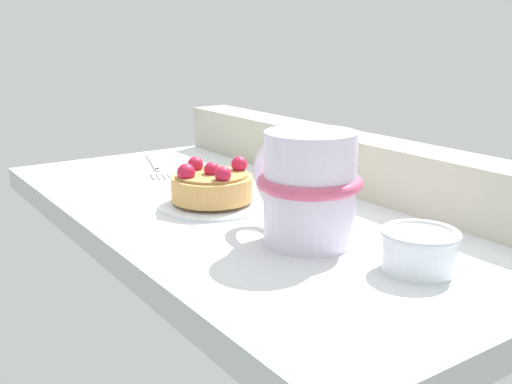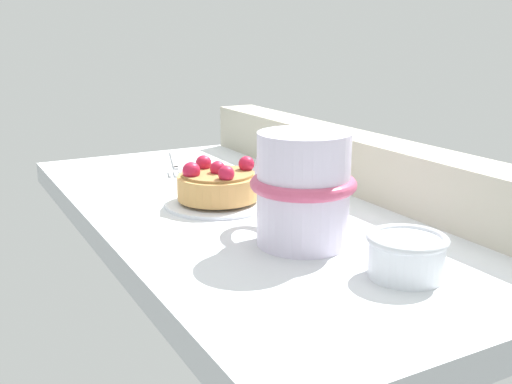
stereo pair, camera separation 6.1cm
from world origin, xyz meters
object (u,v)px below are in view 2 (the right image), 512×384
(dessert_fork, at_px, (175,163))
(sugar_bowl, at_px, (406,254))
(dessert_plate, at_px, (218,202))
(raspberry_tart, at_px, (218,184))
(coffee_mug, at_px, (301,188))

(dessert_fork, xyz_separation_m, sugar_bowl, (0.47, 0.01, 0.02))
(sugar_bowl, bearing_deg, dessert_plate, -170.02)
(dessert_plate, relative_size, raspberry_tart, 1.32)
(dessert_plate, bearing_deg, raspberry_tart, -109.35)
(raspberry_tart, bearing_deg, dessert_fork, 171.25)
(dessert_plate, relative_size, sugar_bowl, 1.83)
(dessert_fork, bearing_deg, dessert_plate, -8.65)
(dessert_plate, height_order, dessert_fork, dessert_plate)
(dessert_plate, bearing_deg, sugar_bowl, 9.98)
(raspberry_tart, relative_size, coffee_mug, 0.67)
(dessert_plate, distance_m, dessert_fork, 0.22)
(coffee_mug, distance_m, sugar_bowl, 0.12)
(dessert_plate, xyz_separation_m, sugar_bowl, (0.25, 0.04, 0.02))
(dessert_plate, relative_size, dessert_fork, 0.72)
(sugar_bowl, bearing_deg, coffee_mug, -163.96)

